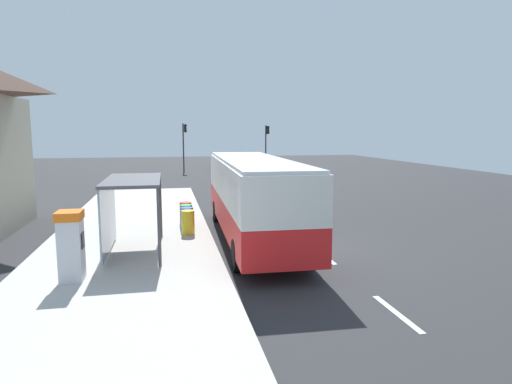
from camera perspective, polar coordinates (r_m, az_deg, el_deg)
The scene contains 22 objects.
ground_plane at distance 29.82m, azimuth -1.72°, elevation -0.41°, with size 56.00×92.00×0.04m, color #2D2D30.
sidewalk_platform at distance 17.64m, azimuth -15.83°, elevation -6.13°, with size 6.20×30.00×0.18m, color beige.
lane_stripe_seg_0 at distance 11.31m, azimuth 17.66°, elevation -14.64°, with size 0.16×2.20×0.01m, color silver.
lane_stripe_seg_1 at distance 15.61m, azimuth 8.66°, elevation -8.06°, with size 0.16×2.20×0.01m, color silver.
lane_stripe_seg_2 at distance 20.24m, azimuth 3.79°, elevation -4.31°, with size 0.16×2.20×0.01m, color silver.
lane_stripe_seg_3 at distance 25.01m, azimuth 0.78°, elevation -1.95°, with size 0.16×2.20×0.01m, color silver.
lane_stripe_seg_4 at distance 29.85m, azimuth -1.25°, elevation -0.34°, with size 0.16×2.20×0.01m, color silver.
lane_stripe_seg_5 at distance 34.74m, azimuth -2.71°, elevation 0.81°, with size 0.16×2.20×0.01m, color silver.
lane_stripe_seg_6 at distance 39.66m, azimuth -3.82°, elevation 1.68°, with size 0.16×2.20×0.01m, color silver.
lane_stripe_seg_7 at distance 44.60m, azimuth -4.68°, elevation 2.35°, with size 0.16×2.20×0.01m, color silver.
bus at distance 17.14m, azimuth -0.35°, elevation -0.27°, with size 2.82×11.08×3.21m.
white_van at distance 36.50m, azimuth -0.08°, elevation 3.27°, with size 2.14×5.25×2.30m.
sedan_near at distance 47.11m, azimuth -2.54°, elevation 3.62°, with size 2.00×4.48×1.52m.
sedan_far at distance 52.99m, azimuth -3.54°, elevation 4.09°, with size 1.96×4.46×1.52m.
ticket_machine at distance 13.17m, azimuth -22.70°, elevation -6.36°, with size 0.66×0.76×1.94m.
recycling_bin_yellow at distance 17.90m, azimuth -8.75°, elevation -3.87°, with size 0.52×0.52×0.95m, color yellow.
recycling_bin_blue at distance 18.58m, azimuth -8.85°, elevation -3.44°, with size 0.52×0.52×0.95m, color blue.
recycling_bin_green at distance 19.27m, azimuth -8.95°, elevation -3.04°, with size 0.52×0.52×0.95m, color green.
recycling_bin_red at distance 19.96m, azimuth -9.04°, elevation -2.66°, with size 0.52×0.52×0.95m, color red.
traffic_light_near_side at distance 47.19m, azimuth 1.39°, elevation 6.62°, with size 0.49×0.28×4.87m.
traffic_light_far_side at distance 46.85m, azimuth -9.22°, elevation 6.64°, with size 0.49×0.28×5.04m.
bus_shelter at distance 15.50m, azimuth -16.65°, elevation -0.51°, with size 1.80×4.00×2.50m.
Camera 1 is at (-4.98, -15.08, 4.27)m, focal length 31.09 mm.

